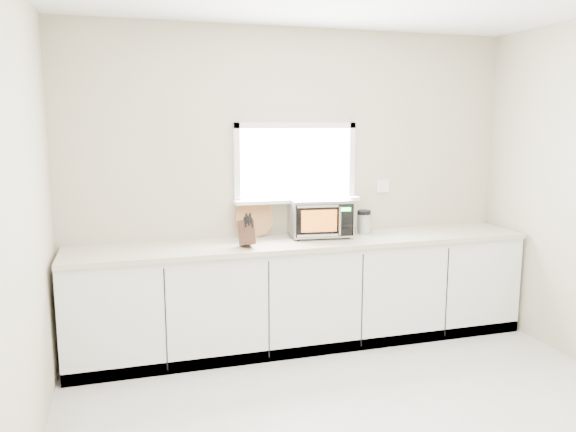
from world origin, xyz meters
name	(u,v)px	position (x,y,z in m)	size (l,w,h in m)	color
back_wall	(295,184)	(0.00, 2.00, 1.36)	(4.00, 0.17, 2.70)	beige
cabinets	(305,294)	(0.00, 1.70, 0.44)	(3.92, 0.60, 0.88)	white
countertop	(306,242)	(0.00, 1.69, 0.90)	(3.92, 0.64, 0.04)	beige
microwave	(320,216)	(0.17, 1.82, 1.09)	(0.56, 0.47, 0.33)	black
knife_block	(247,232)	(-0.53, 1.58, 1.04)	(0.11, 0.20, 0.28)	#452418
cutting_board	(255,218)	(-0.38, 1.94, 1.09)	(0.33, 0.33, 0.02)	#A3663F
coffee_grinder	(364,222)	(0.58, 1.81, 1.03)	(0.15, 0.15, 0.22)	#A7A9AF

